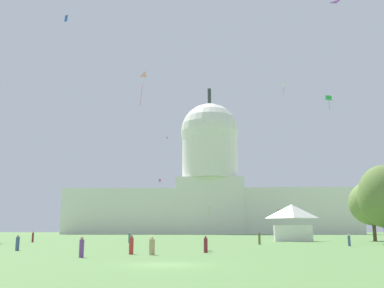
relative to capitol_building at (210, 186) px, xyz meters
name	(u,v)px	position (x,y,z in m)	size (l,w,h in m)	color
ground_plane	(165,265)	(-1.13, -186.06, -23.44)	(800.00, 800.00, 0.00)	#567F42
capitol_building	(210,186)	(0.00, 0.00, 0.00)	(141.76, 29.15, 73.70)	silver
event_tent	(292,222)	(16.06, -131.43, -20.07)	(7.28, 5.23, 6.64)	white
tree_east_far	(384,196)	(26.97, -146.75, -16.52)	(10.41, 10.43, 11.57)	#42301E
tree_east_near	(372,203)	(31.53, -129.14, -16.45)	(11.78, 11.86, 11.17)	brown
person_maroon_lawn_far_right	(206,245)	(0.99, -172.27, -22.75)	(0.45, 0.45, 1.50)	maroon
person_denim_mid_right	(349,240)	(18.95, -155.05, -22.72)	(0.39, 0.39, 1.54)	#3D5684
person_teal_front_right	(130,238)	(-11.53, -143.38, -22.69)	(0.66, 0.66, 1.67)	#1E757A
person_red_front_center	(131,245)	(-5.21, -175.24, -22.68)	(0.53, 0.53, 1.64)	red
person_tan_mid_center	(152,247)	(-3.35, -175.98, -22.77)	(0.61, 0.61, 1.51)	tan
person_maroon_lawn_far_left	(33,237)	(-28.47, -140.25, -22.61)	(0.35, 0.35, 1.77)	maroon
person_olive_near_tree_east	(259,239)	(8.15, -149.55, -22.63)	(0.41, 0.41, 1.71)	olive
person_denim_mid_left	(18,243)	(-17.73, -169.29, -22.73)	(0.50, 0.50, 1.55)	#3D5684
person_purple_edge_east	(82,248)	(-8.11, -179.62, -22.72)	(0.49, 0.49, 1.55)	#703D93
kite_gold_low	(209,209)	(0.16, -63.69, -14.45)	(0.45, 1.13, 4.63)	gold
kite_black_high	(167,138)	(-17.12, -41.25, 15.67)	(0.53, 0.65, 0.83)	black
kite_green_mid	(329,98)	(26.76, -121.87, 6.54)	(1.40, 1.42, 3.29)	green
kite_lime_high	(204,118)	(-2.42, -26.77, 27.57)	(1.50, 0.70, 2.28)	#8CD133
kite_pink_mid	(140,81)	(-7.68, -159.52, -2.47)	(0.99, 1.76, 3.71)	pink
kite_blue_high	(66,18)	(-27.83, -133.14, 20.74)	(0.87, 0.59, 1.43)	blue
kite_violet_high	(336,5)	(24.13, -140.10, 18.28)	(1.67, 1.39, 0.27)	purple
kite_magenta_mid	(160,180)	(-22.12, -23.42, 0.26)	(1.03, 0.97, 2.39)	#D1339E
kite_white_high	(283,86)	(26.91, -65.23, 28.80)	(0.64, 0.64, 4.29)	white
kite_red_low	(279,210)	(22.33, -74.45, -15.38)	(1.43, 1.61, 0.25)	red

